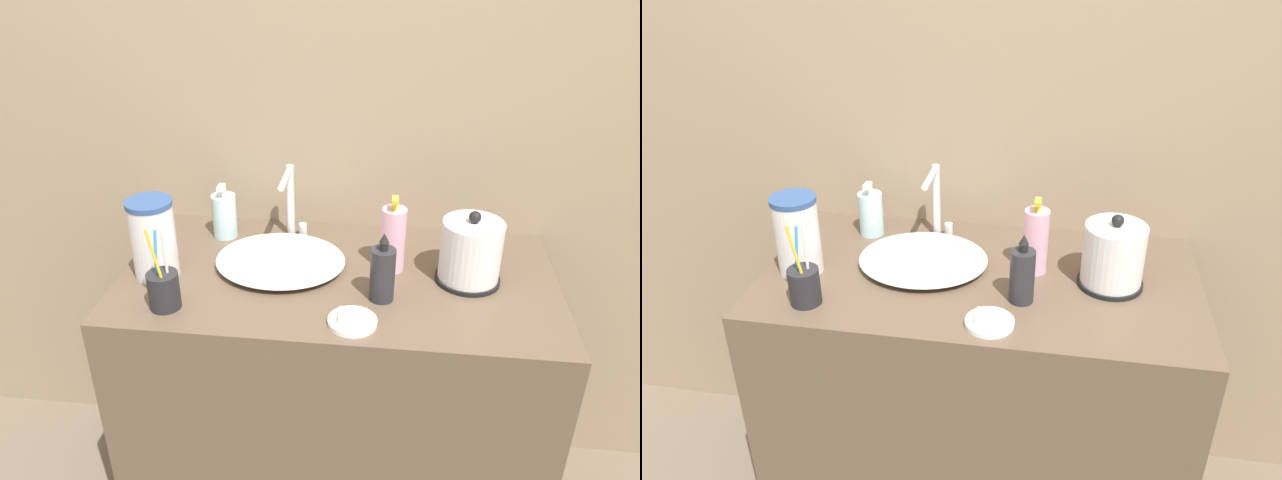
# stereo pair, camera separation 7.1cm
# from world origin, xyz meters

# --- Properties ---
(wall_back) EXTENTS (6.00, 0.04, 2.60)m
(wall_back) POSITION_xyz_m (0.00, 0.62, 1.30)
(wall_back) COLOR gray
(wall_back) RESTS_ON ground_plane
(vanity_counter) EXTENTS (1.14, 0.60, 0.84)m
(vanity_counter) POSITION_xyz_m (0.00, 0.30, 0.42)
(vanity_counter) COLOR brown
(vanity_counter) RESTS_ON ground_plane
(sink_basin) EXTENTS (0.35, 0.30, 0.04)m
(sink_basin) POSITION_xyz_m (-0.16, 0.32, 0.86)
(sink_basin) COLOR white
(sink_basin) RESTS_ON vanity_counter
(faucet) EXTENTS (0.06, 0.15, 0.22)m
(faucet) POSITION_xyz_m (-0.15, 0.49, 0.97)
(faucet) COLOR silver
(faucet) RESTS_ON vanity_counter
(electric_kettle) EXTENTS (0.17, 0.17, 0.20)m
(electric_kettle) POSITION_xyz_m (0.34, 0.31, 0.92)
(electric_kettle) COLOR black
(electric_kettle) RESTS_ON vanity_counter
(toothbrush_cup) EXTENTS (0.08, 0.08, 0.21)m
(toothbrush_cup) POSITION_xyz_m (-0.40, 0.10, 0.89)
(toothbrush_cup) COLOR #232328
(toothbrush_cup) RESTS_ON vanity_counter
(lotion_bottle) EXTENTS (0.06, 0.06, 0.21)m
(lotion_bottle) POSITION_xyz_m (0.14, 0.35, 0.93)
(lotion_bottle) COLOR #EAA8C6
(lotion_bottle) RESTS_ON vanity_counter
(shampoo_bottle) EXTENTS (0.06, 0.06, 0.18)m
(shampoo_bottle) POSITION_xyz_m (0.12, 0.20, 0.91)
(shampoo_bottle) COLOR #28282D
(shampoo_bottle) RESTS_ON vanity_counter
(mouthwash_bottle) EXTENTS (0.07, 0.07, 0.16)m
(mouthwash_bottle) POSITION_xyz_m (-0.35, 0.48, 0.91)
(mouthwash_bottle) COLOR silver
(mouthwash_bottle) RESTS_ON vanity_counter
(soap_dish) EXTENTS (0.12, 0.12, 0.03)m
(soap_dish) POSITION_xyz_m (0.06, 0.08, 0.85)
(soap_dish) COLOR white
(soap_dish) RESTS_ON vanity_counter
(water_pitcher) EXTENTS (0.12, 0.12, 0.21)m
(water_pitcher) POSITION_xyz_m (-0.47, 0.24, 0.95)
(water_pitcher) COLOR silver
(water_pitcher) RESTS_ON vanity_counter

